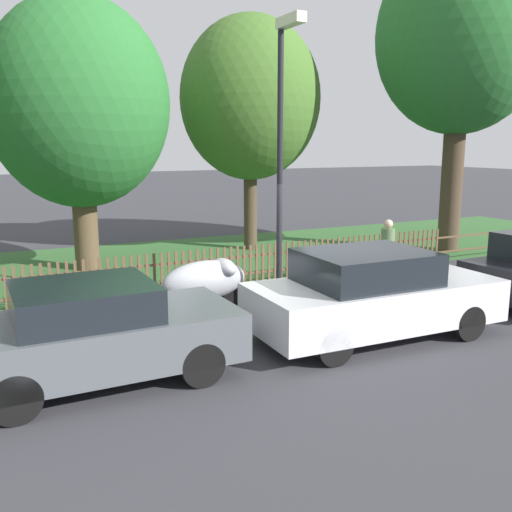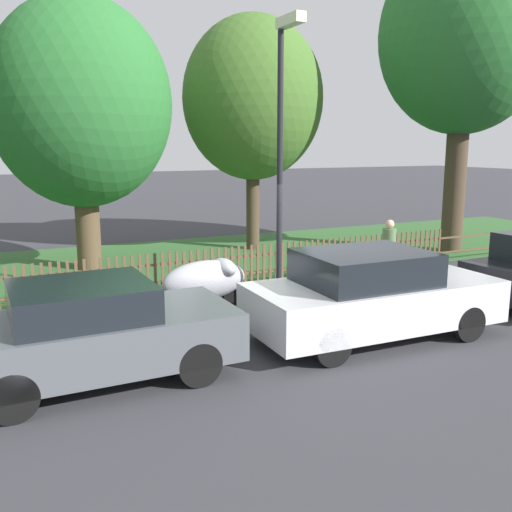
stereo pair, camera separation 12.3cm
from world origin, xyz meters
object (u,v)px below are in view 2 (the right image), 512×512
(parked_car_black_saloon, at_px, (95,331))
(street_lamp, at_px, (283,133))
(tree_behind_motorcycle, at_px, (81,104))
(pedestrian_near_fence, at_px, (389,249))
(tree_mid_park, at_px, (253,99))
(tree_far_left, at_px, (465,37))
(covered_motorcycle, at_px, (207,280))
(parked_car_navy_estate, at_px, (372,295))

(parked_car_black_saloon, height_order, street_lamp, street_lamp)
(parked_car_black_saloon, bearing_deg, tree_behind_motorcycle, 80.28)
(tree_behind_motorcycle, bearing_deg, pedestrian_near_fence, -39.73)
(tree_mid_park, height_order, pedestrian_near_fence, tree_mid_park)
(parked_car_black_saloon, xyz_separation_m, street_lamp, (3.84, 1.73, 2.73))
(tree_mid_park, bearing_deg, pedestrian_near_fence, -82.22)
(tree_far_left, bearing_deg, tree_mid_park, 151.06)
(tree_mid_park, bearing_deg, tree_behind_motorcycle, -171.75)
(tree_behind_motorcycle, bearing_deg, street_lamp, -65.58)
(tree_mid_park, bearing_deg, tree_far_left, -28.94)
(tree_mid_park, distance_m, tree_far_left, 6.37)
(tree_mid_park, height_order, tree_far_left, tree_far_left)
(parked_car_black_saloon, distance_m, covered_motorcycle, 3.65)
(covered_motorcycle, height_order, tree_far_left, tree_far_left)
(tree_far_left, bearing_deg, covered_motorcycle, -163.15)
(parked_car_navy_estate, height_order, pedestrian_near_fence, pedestrian_near_fence)
(parked_car_black_saloon, height_order, tree_far_left, tree_far_left)
(parked_car_black_saloon, relative_size, covered_motorcycle, 2.00)
(parked_car_black_saloon, height_order, tree_mid_park, tree_mid_park)
(parked_car_black_saloon, relative_size, tree_mid_park, 0.54)
(tree_far_left, bearing_deg, pedestrian_near_fence, -149.58)
(parked_car_black_saloon, distance_m, street_lamp, 5.02)
(covered_motorcycle, relative_size, tree_far_left, 0.21)
(covered_motorcycle, bearing_deg, pedestrian_near_fence, -4.17)
(tree_far_left, distance_m, pedestrian_near_fence, 7.59)
(parked_car_black_saloon, xyz_separation_m, covered_motorcycle, (2.61, 2.55, -0.10))
(parked_car_navy_estate, distance_m, street_lamp, 3.37)
(tree_mid_park, relative_size, tree_far_left, 0.77)
(tree_mid_park, relative_size, pedestrian_near_fence, 4.53)
(tree_behind_motorcycle, bearing_deg, parked_car_black_saloon, -99.13)
(tree_mid_park, bearing_deg, covered_motorcycle, -123.15)
(parked_car_black_saloon, xyz_separation_m, parked_car_navy_estate, (4.54, -0.18, 0.04))
(tree_mid_park, bearing_deg, parked_car_navy_estate, -102.11)
(tree_behind_motorcycle, relative_size, pedestrian_near_fence, 4.44)
(parked_car_black_saloon, relative_size, parked_car_navy_estate, 0.88)
(tree_mid_park, distance_m, street_lamp, 7.10)
(tree_behind_motorcycle, relative_size, street_lamp, 1.26)
(tree_far_left, height_order, pedestrian_near_fence, tree_far_left)
(parked_car_black_saloon, xyz_separation_m, tree_far_left, (11.72, 5.31, 5.57))
(parked_car_navy_estate, distance_m, covered_motorcycle, 3.34)
(parked_car_navy_estate, relative_size, tree_mid_park, 0.62)
(street_lamp, bearing_deg, parked_car_black_saloon, -155.81)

